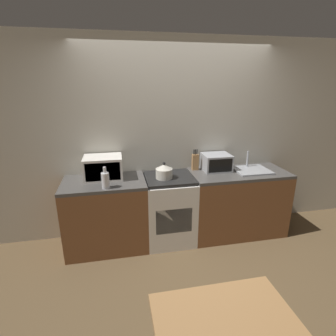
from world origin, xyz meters
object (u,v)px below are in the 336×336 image
bottle (105,180)px  stove_range (169,209)px  toaster_oven (216,162)px  dining_table (225,335)px  microwave (103,168)px  kettle (164,171)px

bottle → stove_range: bearing=15.9°
toaster_oven → dining_table: bearing=-109.5°
dining_table → microwave: bearing=109.4°
dining_table → toaster_oven: bearing=70.5°
stove_range → kettle: kettle is taller
stove_range → toaster_oven: bearing=10.8°
bottle → dining_table: bearing=-68.1°
bottle → toaster_oven: (1.45, 0.35, 0.01)m
stove_range → toaster_oven: size_ratio=2.47×
kettle → bottle: bottle is taller
bottle → microwave: bearing=95.3°
stove_range → bottle: 0.98m
stove_range → microwave: bearing=172.1°
kettle → toaster_oven: size_ratio=0.57×
stove_range → dining_table: bearing=-92.0°
microwave → dining_table: 2.26m
kettle → bottle: 0.73m
toaster_oven → bottle: bearing=-166.4°
dining_table → bottle: bearing=111.9°
stove_range → kettle: bearing=-153.8°
kettle → microwave: size_ratio=0.45×
stove_range → bottle: bottle is taller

